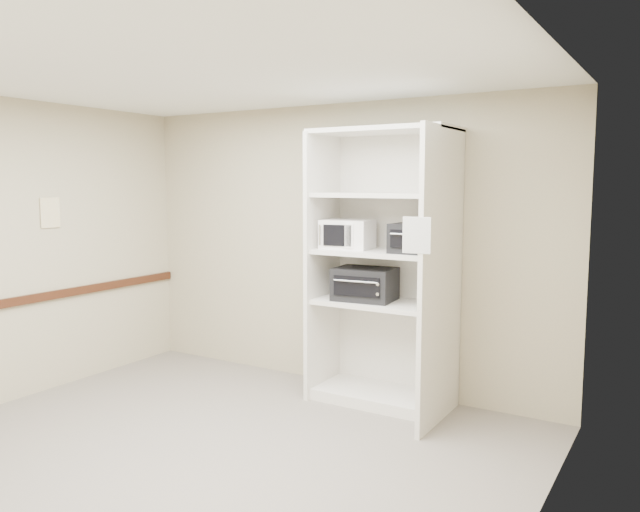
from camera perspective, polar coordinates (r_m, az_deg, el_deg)
The scene contains 12 objects.
floor at distance 4.77m, azimuth -10.94°, elevation -17.59°, with size 4.50×4.00×0.01m, color slate.
ceiling at distance 4.42m, azimuth -11.73°, elevation 16.30°, with size 4.50×4.00×0.01m, color white.
wall_back at distance 6.01m, azimuth 1.63°, elevation 0.91°, with size 4.50×0.02×2.70m, color tan.
wall_left at distance 6.14m, azimuth -27.04°, elevation 0.31°, with size 0.02×4.00×2.70m, color tan.
wall_right at distance 3.34m, azimuth 18.63°, elevation -4.02°, with size 0.02×4.00×2.70m, color tan.
shelving_unit at distance 5.48m, azimuth 6.16°, elevation -1.99°, with size 1.24×0.92×2.42m.
microwave at distance 5.58m, azimuth 2.53°, elevation 2.01°, with size 0.43×0.33×0.26m, color white.
toaster_oven_upper at distance 5.26m, azimuth 8.95°, elevation 1.59°, with size 0.43×0.32×0.25m, color black.
toaster_oven_lower at distance 5.55m, azimuth 4.14°, elevation -2.57°, with size 0.52×0.39×0.29m, color black.
paper_sign at distance 4.64m, azimuth 8.82°, elevation 1.89°, with size 0.21×0.01×0.27m, color white.
chair_rail at distance 6.18m, azimuth -26.71°, elevation -3.86°, with size 0.04×3.98×0.08m, color #36180C.
wall_poster at distance 6.37m, azimuth -23.44°, elevation 3.66°, with size 0.01×0.20×0.28m, color silver.
Camera 1 is at (2.95, -3.21, 1.94)m, focal length 35.00 mm.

